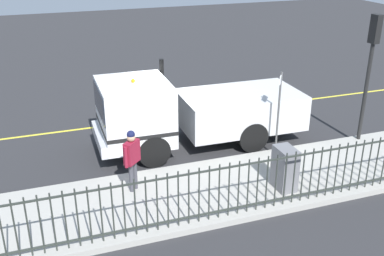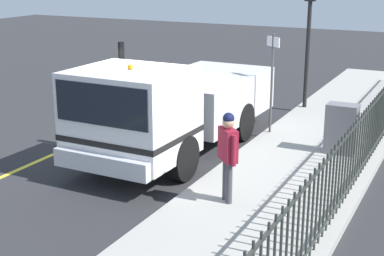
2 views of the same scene
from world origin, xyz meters
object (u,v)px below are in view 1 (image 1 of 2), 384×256
worker_standing (132,154)px  traffic_cone (230,106)px  utility_cabinet (285,168)px  work_truck (183,110)px  traffic_light_near (372,53)px  street_sign (279,104)px

worker_standing → traffic_cone: bearing=-1.2°
worker_standing → utility_cabinet: bearing=-62.8°
worker_standing → traffic_cone: size_ratio=2.76×
work_truck → worker_standing: 3.22m
work_truck → traffic_cone: work_truck is taller
worker_standing → traffic_light_near: 7.86m
street_sign → utility_cabinet: bearing=-23.6°
traffic_cone → street_sign: 3.98m
traffic_light_near → traffic_cone: size_ratio=6.57×
traffic_light_near → worker_standing: bearing=92.3°
traffic_light_near → street_sign: 3.28m
traffic_light_near → street_sign: bearing=85.9°
work_truck → street_sign: street_sign is taller
street_sign → worker_standing: bearing=-80.5°
traffic_light_near → traffic_cone: traffic_light_near is taller
work_truck → worker_standing: work_truck is taller
work_truck → utility_cabinet: bearing=-155.3°
utility_cabinet → street_sign: bearing=156.4°
worker_standing → traffic_light_near: size_ratio=0.42×
work_truck → traffic_light_near: traffic_light_near is taller
work_truck → traffic_light_near: 5.98m
traffic_light_near → utility_cabinet: bearing=113.3°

